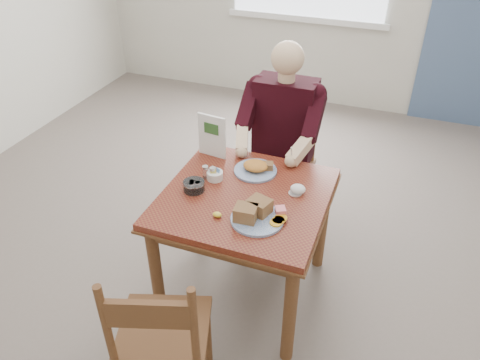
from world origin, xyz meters
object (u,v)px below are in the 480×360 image
at_px(chair_near, 162,338).
at_px(far_plate, 256,168).
at_px(chair_far, 283,164).
at_px(diner, 282,129).
at_px(near_plate, 256,214).
at_px(table, 245,210).

bearing_deg(chair_near, far_plate, 85.53).
xyz_separation_m(chair_far, chair_near, (-0.10, -1.63, 0.00)).
height_order(diner, far_plate, diner).
xyz_separation_m(chair_near, near_plate, (0.23, 0.65, 0.31)).
height_order(chair_far, near_plate, chair_far).
bearing_deg(diner, chair_near, -93.81).
bearing_deg(far_plate, diner, 87.75).
xyz_separation_m(chair_far, diner, (0.00, -0.09, 0.33)).
distance_m(table, chair_far, 0.81).
xyz_separation_m(diner, near_plate, (0.13, -0.89, -0.03)).
relative_size(table, diner, 0.66).
bearing_deg(chair_far, far_plate, -91.89).
bearing_deg(table, near_plate, -55.58).
height_order(table, far_plate, far_plate).
distance_m(chair_near, diner, 1.58).
height_order(chair_far, far_plate, chair_far).
bearing_deg(table, diner, 90.00).
relative_size(diner, far_plate, 4.38).
height_order(chair_far, chair_near, same).
distance_m(table, diner, 0.73).
distance_m(chair_near, far_plate, 1.12).
height_order(table, near_plate, near_plate).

